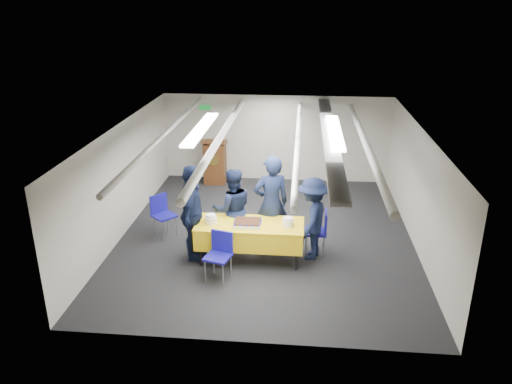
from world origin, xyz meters
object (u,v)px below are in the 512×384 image
serving_table (250,234)px  sailor_c (192,213)px  chair_near (220,251)px  sailor_a (271,204)px  sailor_b (232,209)px  chair_right (320,228)px  sailor_d (312,219)px  podium (215,161)px  chair_left (162,211)px  sheet_cake (248,223)px

serving_table → sailor_c: bearing=180.0°
chair_near → sailor_a: bearing=55.4°
sailor_b → chair_right: bearing=160.7°
sailor_b → sailor_d: (1.54, -0.25, -0.02)m
sailor_a → sailor_d: (0.79, -0.28, -0.16)m
podium → sailor_c: size_ratio=0.67×
chair_near → chair_right: size_ratio=1.00×
chair_left → sailor_b: (1.55, -0.44, 0.29)m
chair_near → sailor_d: bearing=29.4°
chair_near → sailor_d: sailor_d is taller
serving_table → sheet_cake: sheet_cake is taller
chair_near → chair_left: size_ratio=1.00×
chair_near → sailor_c: bearing=133.1°
serving_table → sheet_cake: size_ratio=3.94×
serving_table → sailor_d: bearing=12.1°
serving_table → sheet_cake: bearing=-115.4°
sailor_a → sailor_c: bearing=0.3°
sailor_c → sailor_b: bearing=-57.3°
sheet_cake → sailor_d: (1.18, 0.31, -0.01)m
chair_near → sailor_a: size_ratio=0.45×
chair_near → sailor_b: sailor_b is taller
sailor_a → serving_table: bearing=35.8°
podium → chair_left: bearing=-100.1°
sailor_a → chair_near: bearing=35.6°
chair_near → sailor_c: (-0.62, 0.66, 0.40)m
chair_left → sailor_b: bearing=-15.9°
chair_near → chair_right: (1.77, 1.09, 0.00)m
chair_near → sailor_a: 1.50m
sailor_b → sailor_a: bearing=165.2°
serving_table → chair_left: bearing=154.2°
chair_right → sailor_a: 1.05m
sailor_c → sailor_d: bearing=-87.0°
chair_left → sailor_d: (3.09, -0.69, 0.27)m
podium → sailor_d: sailor_d is taller
podium → sailor_a: size_ratio=0.65×
sailor_b → sailor_c: (-0.68, -0.50, 0.10)m
sheet_cake → sailor_d: size_ratio=0.32×
sailor_b → podium: bearing=-91.9°
chair_near → sailor_b: (0.07, 1.16, 0.29)m
podium → chair_right: podium is taller
serving_table → chair_near: 0.80m
podium → chair_near: 4.88m
chair_left → sailor_c: 1.34m
podium → sailor_c: sailor_c is taller
serving_table → chair_right: bearing=18.0°
sheet_cake → podium: podium is taller
sheet_cake → chair_near: bearing=-125.7°
chair_left → chair_right: bearing=-8.9°
sailor_b → chair_left: bearing=-32.9°
serving_table → chair_near: bearing=-124.8°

